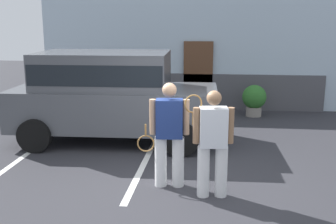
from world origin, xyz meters
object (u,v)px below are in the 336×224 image
tennis_player_man (169,134)px  tennis_player_woman (213,142)px  potted_plant_by_porch (254,99)px  parked_suv (111,92)px

tennis_player_man → tennis_player_woman: 0.80m
potted_plant_by_porch → tennis_player_man: bearing=-109.4°
parked_suv → tennis_player_man: (1.62, -2.49, -0.23)m
parked_suv → tennis_player_woman: size_ratio=2.71×
parked_suv → tennis_player_woman: 3.67m
tennis_player_woman → potted_plant_by_porch: 5.83m
parked_suv → tennis_player_woman: (2.34, -2.82, -0.25)m
tennis_player_man → potted_plant_by_porch: (1.89, 5.36, -0.41)m
tennis_player_woman → potted_plant_by_porch: size_ratio=1.88×
tennis_player_woman → potted_plant_by_porch: (1.17, 5.70, -0.39)m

